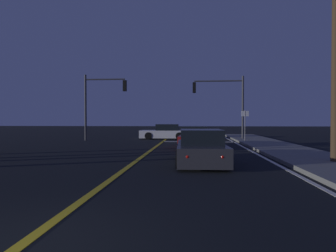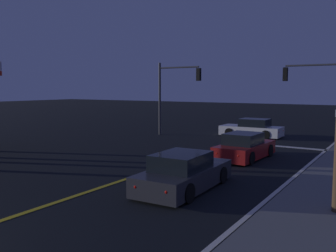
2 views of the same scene
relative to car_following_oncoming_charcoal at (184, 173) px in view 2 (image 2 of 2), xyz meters
The scene contains 8 objects.
lane_line_center 3.62m from the car_following_oncoming_charcoal, 137.96° to the left, with size 0.20×36.10×0.01m, color gold.
lane_line_edge_right 3.80m from the car_following_oncoming_charcoal, 39.57° to the left, with size 0.16×36.10×0.01m, color silver.
stop_bar 11.53m from the car_following_oncoming_charcoal, 88.78° to the left, with size 5.80×0.50×0.01m, color silver.
car_following_oncoming_charcoal is the anchor object (origin of this frame).
car_mid_block_red 6.57m from the car_following_oncoming_charcoal, 91.73° to the left, with size 1.98×4.29×1.34m.
car_distant_tail_white 15.21m from the car_following_oncoming_charcoal, 100.49° to the left, with size 4.46×2.02×1.34m.
traffic_signal_near_right 14.35m from the car_following_oncoming_charcoal, 80.38° to the left, with size 4.34×0.28×5.45m.
traffic_signal_far_left 15.07m from the car_following_oncoming_charcoal, 122.71° to the left, with size 3.58×0.28×5.50m.
Camera 2 is at (8.99, -2.86, 3.61)m, focal length 39.16 mm.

